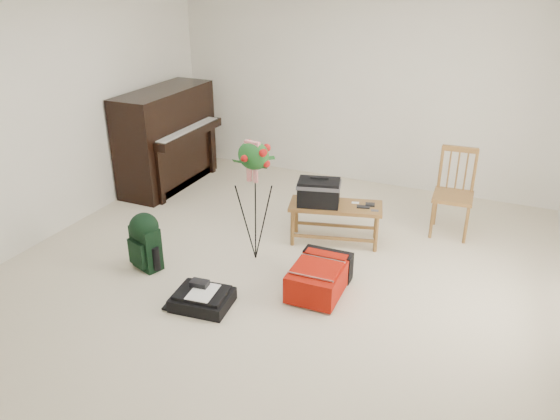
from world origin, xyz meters
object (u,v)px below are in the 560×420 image
at_px(bench, 324,195).
at_px(flower_stand, 254,202).
at_px(green_backpack, 145,239).
at_px(dining_chair, 454,194).
at_px(black_duffel, 202,298).
at_px(piano, 168,140).
at_px(red_suitcase, 321,275).

relative_size(bench, flower_stand, 0.81).
bearing_deg(green_backpack, dining_chair, 56.94).
xyz_separation_m(bench, black_duffel, (-0.53, -1.56, -0.44)).
height_order(dining_chair, black_duffel, dining_chair).
xyz_separation_m(piano, dining_chair, (3.58, 0.04, -0.14)).
bearing_deg(flower_stand, piano, 151.97).
xyz_separation_m(black_duffel, green_backpack, (-0.82, 0.33, 0.24)).
bearing_deg(black_duffel, green_backpack, 151.41).
bearing_deg(bench, piano, 149.14).
height_order(bench, dining_chair, dining_chair).
bearing_deg(piano, green_backpack, -61.47).
bearing_deg(bench, black_duffel, -123.39).
bearing_deg(red_suitcase, flower_stand, 159.87).
relative_size(red_suitcase, green_backpack, 1.15).
bearing_deg(black_duffel, flower_stand, 80.75).
bearing_deg(green_backpack, piano, 137.78).
xyz_separation_m(bench, red_suitcase, (0.31, -0.90, -0.37)).
relative_size(piano, red_suitcase, 2.29).
relative_size(black_duffel, flower_stand, 0.42).
bearing_deg(red_suitcase, bench, 107.30).
bearing_deg(flower_stand, green_backpack, -138.87).
relative_size(dining_chair, flower_stand, 0.75).
distance_m(dining_chair, red_suitcase, 1.88).
xyz_separation_m(bench, green_backpack, (-1.35, -1.23, -0.20)).
height_order(piano, black_duffel, piano).
distance_m(bench, flower_stand, 0.80).
distance_m(piano, dining_chair, 3.59).
height_order(piano, red_suitcase, piano).
height_order(bench, flower_stand, flower_stand).
height_order(red_suitcase, green_backpack, green_backpack).
bearing_deg(black_duffel, red_suitcase, 32.05).
height_order(bench, red_suitcase, bench).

